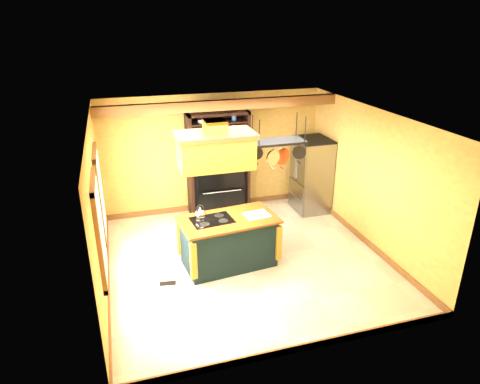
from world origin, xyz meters
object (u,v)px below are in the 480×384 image
pot_rack (278,146)px  hutch (218,175)px  kitchen_island (228,241)px  range_hood (216,149)px  refrigerator (311,177)px

pot_rack → hutch: (-0.53, 2.28, -1.26)m
kitchen_island → range_hood: (-0.20, -0.00, 1.76)m
pot_rack → refrigerator: (1.56, 1.79, -1.36)m
pot_rack → refrigerator: pot_rack is taller
kitchen_island → refrigerator: 3.07m
range_hood → pot_rack: (1.10, 0.00, -0.06)m
kitchen_island → range_hood: range_hood is taller
refrigerator → hutch: 2.15m
kitchen_island → hutch: hutch is taller
range_hood → hutch: size_ratio=0.55×
pot_rack → refrigerator: bearing=48.9°
range_hood → refrigerator: size_ratio=0.77×
kitchen_island → hutch: 2.35m
range_hood → pot_rack: bearing=0.1°
kitchen_island → pot_rack: 1.93m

